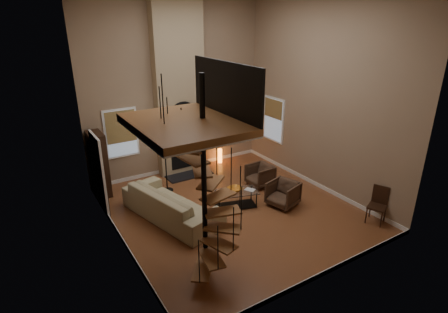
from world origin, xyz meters
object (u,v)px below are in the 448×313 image
accent_lamp (220,156)px  sofa (171,204)px  floor_lamp (165,146)px  armchair_near (262,175)px  coffee_table (236,197)px  hutch (99,164)px  side_chair (378,203)px  armchair_far (284,193)px

accent_lamp → sofa: bearing=-140.0°
floor_lamp → sofa: bearing=-109.6°
armchair_near → floor_lamp: (-2.64, 1.18, 1.06)m
coffee_table → accent_lamp: 3.21m
hutch → coffee_table: 4.04m
sofa → coffee_table: 1.80m
coffee_table → side_chair: size_ratio=1.41×
coffee_table → armchair_far: bearing=-26.9°
armchair_far → coffee_table: bearing=-133.7°
armchair_far → accent_lamp: size_ratio=1.48×
sofa → armchair_near: size_ratio=3.99×
coffee_table → accent_lamp: size_ratio=2.55×
floor_lamp → side_chair: size_ratio=1.83×
armchair_near → floor_lamp: bearing=-115.9°
floor_lamp → coffee_table: bearing=-56.7°
armchair_far → side_chair: side_chair is taller
hutch → floor_lamp: (1.71, -0.83, 0.46)m
floor_lamp → accent_lamp: floor_lamp is taller
sofa → accent_lamp: (3.02, 2.53, -0.15)m
armchair_far → armchair_near: bearing=154.1°
accent_lamp → armchair_far: bearing=-91.1°
sofa → accent_lamp: sofa is taller
armchair_far → floor_lamp: bearing=-152.3°
accent_lamp → side_chair: bearing=-76.0°
sofa → armchair_far: (2.95, -1.02, -0.04)m
armchair_near → accent_lamp: size_ratio=1.40×
armchair_far → side_chair: 2.39m
hutch → coffee_table: bearing=-42.6°
sofa → floor_lamp: 1.85m
coffee_table → sofa: bearing=166.6°
armchair_far → floor_lamp: (-2.43, 2.48, 1.06)m
sofa → armchair_far: 3.12m
armchair_far → side_chair: (1.43, -1.90, 0.17)m
hutch → sofa: 2.63m
side_chair → floor_lamp: bearing=131.4°
armchair_near → accent_lamp: (-0.14, 2.26, -0.10)m
accent_lamp → hutch: bearing=-176.5°
armchair_near → floor_lamp: size_ratio=0.42×
armchair_far → accent_lamp: armchair_far is taller
side_chair → hutch: bearing=136.9°
armchair_near → side_chair: bearing=19.0°
armchair_near → coffee_table: size_ratio=0.55×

